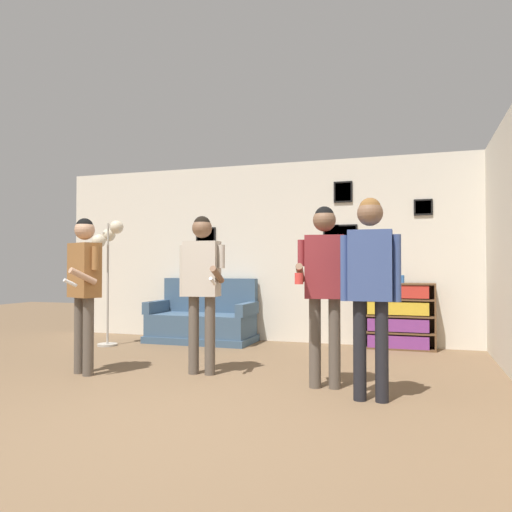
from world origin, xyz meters
The scene contains 10 objects.
ground_plane centered at (0.00, 0.00, 0.00)m, with size 20.00×20.00×0.00m, color brown.
wall_back centered at (0.00, 4.29, 1.35)m, with size 7.72×0.08×2.70m.
couch centered at (-1.29, 3.88, 0.31)m, with size 1.58×0.80×0.94m.
bookshelf centered at (1.53, 4.07, 0.45)m, with size 0.98×0.30×0.90m.
floor_lamp centered at (-2.42, 3.10, 1.39)m, with size 0.40×0.43×1.78m.
person_player_foreground_left centered at (-1.54, 1.39, 1.00)m, with size 0.46×0.57×1.63m.
person_player_foreground_center centered at (-0.37, 1.77, 1.02)m, with size 0.51×0.44×1.66m.
person_watcher_holding_cup centered at (0.96, 1.58, 1.04)m, with size 0.50×0.47×1.69m.
person_spectator_near_bookshelf centered at (1.40, 1.25, 1.05)m, with size 0.50×0.22×1.70m.
drinking_cup centered at (1.58, 4.07, 0.96)m, with size 0.08×0.08×0.11m.
Camera 1 is at (1.77, -3.02, 1.12)m, focal length 35.00 mm.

